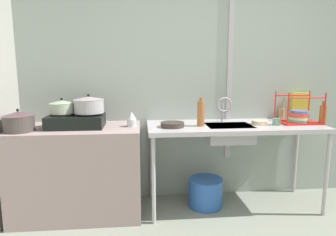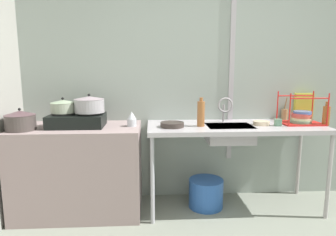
% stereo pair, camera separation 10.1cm
% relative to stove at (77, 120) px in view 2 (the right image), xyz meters
% --- Properties ---
extents(wall_back, '(5.03, 0.10, 2.69)m').
position_rel_stove_xyz_m(wall_back, '(1.51, 0.36, 0.46)').
color(wall_back, '#97A29A').
rests_on(wall_back, ground).
extents(wall_metal_strip, '(0.05, 0.01, 2.15)m').
position_rel_stove_xyz_m(wall_metal_strip, '(1.50, 0.30, 0.60)').
color(wall_metal_strip, '#AEA7AD').
extents(counter_concrete, '(1.14, 0.62, 0.82)m').
position_rel_stove_xyz_m(counter_concrete, '(0.00, 0.00, -0.47)').
color(counter_concrete, gray).
rests_on(counter_concrete, ground).
extents(counter_sink, '(1.66, 0.62, 0.82)m').
position_rel_stove_xyz_m(counter_sink, '(1.47, 0.00, -0.12)').
color(counter_sink, '#AEA7AD').
rests_on(counter_sink, ground).
extents(stove, '(0.49, 0.33, 0.13)m').
position_rel_stove_xyz_m(stove, '(0.00, 0.00, 0.00)').
color(stove, black).
rests_on(stove, counter_concrete).
extents(pot_on_left_burner, '(0.22, 0.22, 0.14)m').
position_rel_stove_xyz_m(pot_on_left_burner, '(-0.12, 0.00, 0.13)').
color(pot_on_left_burner, '#9AA28C').
rests_on(pot_on_left_burner, stove).
extents(pot_on_right_burner, '(0.27, 0.27, 0.17)m').
position_rel_stove_xyz_m(pot_on_right_burner, '(0.12, 0.00, 0.14)').
color(pot_on_right_burner, '#9A969B').
rests_on(pot_on_right_burner, stove).
extents(pot_beside_stove, '(0.26, 0.26, 0.19)m').
position_rel_stove_xyz_m(pot_beside_stove, '(-0.45, -0.13, 0.02)').
color(pot_beside_stove, '#463D3A').
rests_on(pot_beside_stove, counter_concrete).
extents(percolator, '(0.09, 0.09, 0.14)m').
position_rel_stove_xyz_m(percolator, '(0.50, -0.01, 0.01)').
color(percolator, silver).
rests_on(percolator, counter_concrete).
extents(sink_basin, '(0.43, 0.32, 0.15)m').
position_rel_stove_xyz_m(sink_basin, '(1.41, -0.03, -0.14)').
color(sink_basin, '#AEA7AD').
rests_on(sink_basin, counter_sink).
extents(faucet, '(0.15, 0.08, 0.25)m').
position_rel_stove_xyz_m(faucet, '(1.39, 0.10, 0.10)').
color(faucet, '#AEA7AD').
rests_on(faucet, counter_sink).
extents(frying_pan, '(0.22, 0.22, 0.04)m').
position_rel_stove_xyz_m(frying_pan, '(0.87, -0.06, -0.04)').
color(frying_pan, '#342C28').
rests_on(frying_pan, counter_sink).
extents(dish_rack, '(0.38, 0.28, 0.30)m').
position_rel_stove_xyz_m(dish_rack, '(2.12, 0.03, -0.00)').
color(dish_rack, red).
rests_on(dish_rack, counter_sink).
extents(cup_by_rack, '(0.07, 0.07, 0.06)m').
position_rel_stove_xyz_m(cup_by_rack, '(1.85, -0.06, -0.03)').
color(cup_by_rack, slate).
rests_on(cup_by_rack, counter_sink).
extents(small_bowl_on_drainboard, '(0.15, 0.15, 0.04)m').
position_rel_stove_xyz_m(small_bowl_on_drainboard, '(1.71, -0.01, -0.04)').
color(small_bowl_on_drainboard, beige).
rests_on(small_bowl_on_drainboard, counter_sink).
extents(bottle_by_sink, '(0.07, 0.07, 0.27)m').
position_rel_stove_xyz_m(bottle_by_sink, '(1.13, -0.05, 0.06)').
color(bottle_by_sink, '#9B5D30').
rests_on(bottle_by_sink, counter_sink).
extents(bottle_by_rack, '(0.06, 0.06, 0.22)m').
position_rel_stove_xyz_m(bottle_by_rack, '(2.31, -0.06, 0.03)').
color(bottle_by_rack, '#945323').
rests_on(bottle_by_rack, counter_sink).
extents(cereal_box, '(0.19, 0.07, 0.27)m').
position_rel_stove_xyz_m(cereal_box, '(2.26, 0.26, 0.08)').
color(cereal_box, gold).
rests_on(cereal_box, counter_sink).
extents(utensil_jar, '(0.06, 0.06, 0.23)m').
position_rel_stove_xyz_m(utensil_jar, '(2.06, 0.26, -0.00)').
color(utensil_jar, '#9E7A4F').
rests_on(utensil_jar, counter_sink).
extents(bucket_on_floor, '(0.33, 0.33, 0.28)m').
position_rel_stove_xyz_m(bucket_on_floor, '(1.21, 0.01, -0.74)').
color(bucket_on_floor, '#2A59AB').
rests_on(bucket_on_floor, ground).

